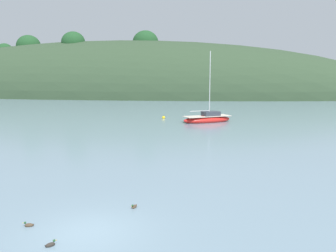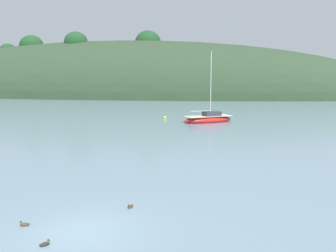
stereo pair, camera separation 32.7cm
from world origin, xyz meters
The scene contains 7 objects.
ground_plane centered at (0.00, 0.00, 0.00)m, with size 400.00×400.00×0.00m, color slate.
far_shoreline_hill centered at (-25.06, 84.65, 0.08)m, with size 150.00×36.00×33.03m.
sailboat_teal_outer centered at (3.12, 32.43, 0.39)m, with size 6.66×5.31×8.98m.
mooring_buoy_inner centered at (-2.90, 35.23, 0.12)m, with size 0.44×0.44×0.54m.
duck_straggler centered at (1.08, 2.67, 0.05)m, with size 0.27×0.42×0.24m.
duck_lone_left centered at (-2.53, 0.13, 0.05)m, with size 0.42×0.27×0.24m.
duck_lead centered at (-0.93, -1.27, 0.05)m, with size 0.36×0.38×0.24m.
Camera 1 is at (4.85, -12.21, 5.91)m, focal length 38.19 mm.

